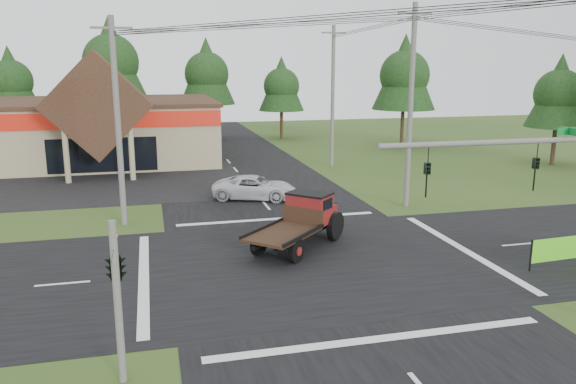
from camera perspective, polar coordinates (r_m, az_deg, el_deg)
name	(u,v)px	position (r m, az deg, el deg)	size (l,w,h in m)	color
ground	(315,263)	(23.89, 2.71, -7.17)	(120.00, 120.00, 0.00)	#304C1B
road_ns	(315,262)	(23.88, 2.71, -7.15)	(12.00, 120.00, 0.02)	black
road_ew	(315,262)	(23.88, 2.71, -7.14)	(120.00, 12.00, 0.02)	black
parking_apron	(39,186)	(41.98, -23.94, 0.52)	(28.00, 14.00, 0.02)	black
cvs_building	(37,130)	(52.17, -24.15, 5.78)	(30.40, 18.20, 9.19)	tan
traffic_signal_mast	(571,191)	(19.00, 26.82, 0.09)	(8.12, 0.24, 7.00)	#595651
traffic_signal_corner	(115,252)	(14.94, -17.21, -5.84)	(0.53, 2.48, 4.40)	#595651
utility_pole_nw	(118,121)	(29.66, -16.91, 6.91)	(2.00, 0.30, 10.50)	#595651
utility_pole_ne	(411,106)	(32.94, 12.35, 8.57)	(2.00, 0.30, 11.50)	#595651
utility_pole_n	(333,95)	(45.91, 4.56, 9.75)	(2.00, 0.30, 11.20)	#595651
tree_row_b	(10,79)	(64.93, -26.38, 10.23)	(5.60, 5.60, 10.10)	#332316
tree_row_c	(111,59)	(62.60, -17.58, 12.75)	(7.28, 7.28, 13.13)	#332316
tree_row_d	(207,72)	(63.83, -8.27, 11.99)	(6.16, 6.16, 11.11)	#332316
tree_row_e	(281,84)	(63.21, -0.67, 10.89)	(5.04, 5.04, 9.09)	#332316
tree_side_ne	(405,73)	(57.02, 11.76, 11.77)	(6.16, 6.16, 11.11)	#332316
tree_side_e_near	(559,91)	(51.18, 25.85, 9.18)	(5.04, 5.04, 9.09)	#332316
antique_flatbed_truck	(297,223)	(25.30, 0.91, -3.13)	(2.21, 5.78, 2.42)	#60170D
roadside_banner	(569,251)	(25.94, 26.68, -5.36)	(3.96, 0.12, 1.35)	#55CE1B
white_pickup	(255,187)	(34.84, -3.38, 0.46)	(2.38, 5.17, 1.44)	silver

